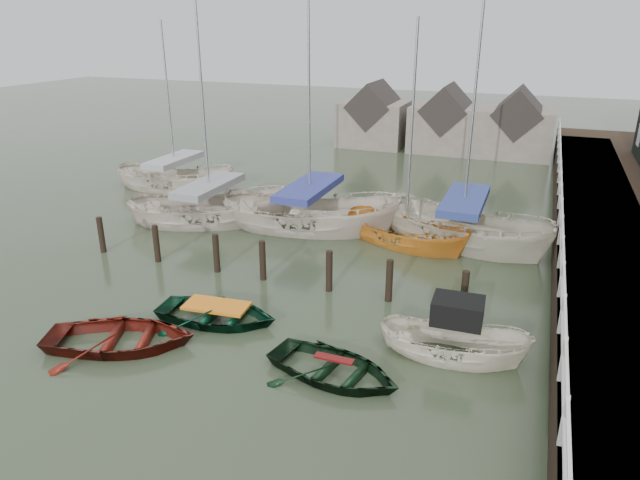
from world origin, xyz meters
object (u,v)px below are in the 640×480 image
at_px(motorboat, 453,353).
at_px(sailboat_c, 405,243).
at_px(sailboat_e, 177,188).
at_px(rowboat_red, 122,346).
at_px(rowboat_green, 218,321).
at_px(rowboat_dkgreen, 334,377).
at_px(sailboat_b, 310,227).
at_px(sailboat_d, 461,241).
at_px(sailboat_a, 211,220).

relative_size(motorboat, sailboat_c, 0.42).
relative_size(motorboat, sailboat_e, 0.42).
bearing_deg(sailboat_c, rowboat_red, 173.11).
bearing_deg(rowboat_green, rowboat_red, 136.21).
bearing_deg(rowboat_dkgreen, sailboat_c, 13.16).
bearing_deg(sailboat_b, rowboat_red, 164.71).
distance_m(sailboat_b, sailboat_e, 9.31).
distance_m(rowboat_red, rowboat_dkgreen, 5.92).
distance_m(sailboat_b, sailboat_d, 6.28).
bearing_deg(sailboat_b, rowboat_dkgreen, -163.42).
relative_size(rowboat_green, sailboat_e, 0.38).
bearing_deg(rowboat_dkgreen, sailboat_d, 1.81).
distance_m(sailboat_d, sailboat_e, 15.23).
distance_m(rowboat_red, sailboat_e, 15.60).
height_order(motorboat, sailboat_e, sailboat_e).
relative_size(motorboat, sailboat_b, 0.31).
bearing_deg(rowboat_red, sailboat_e, 7.96).
bearing_deg(motorboat, sailboat_b, 40.48).
xyz_separation_m(rowboat_red, rowboat_green, (1.71, 2.17, 0.00)).
distance_m(rowboat_green, rowboat_dkgreen, 4.39).
xyz_separation_m(rowboat_green, sailboat_a, (-4.84, 7.60, 0.06)).
bearing_deg(sailboat_a, rowboat_red, 173.68).
distance_m(rowboat_green, sailboat_e, 14.76).
bearing_deg(sailboat_c, sailboat_d, -44.93).
bearing_deg(sailboat_a, motorboat, -145.24).
relative_size(rowboat_dkgreen, sailboat_d, 0.27).
height_order(motorboat, sailboat_a, sailboat_a).
relative_size(rowboat_red, sailboat_a, 0.37).
bearing_deg(rowboat_green, sailboat_e, 33.58).
xyz_separation_m(sailboat_b, sailboat_e, (-8.80, 3.03, -0.00)).
relative_size(rowboat_red, sailboat_e, 0.42).
height_order(sailboat_b, sailboat_d, sailboat_b).
distance_m(rowboat_dkgreen, sailboat_e, 18.62).
relative_size(sailboat_a, sailboat_e, 1.14).
bearing_deg(sailboat_b, sailboat_a, 92.19).
height_order(rowboat_red, sailboat_d, sailboat_d).
bearing_deg(sailboat_b, sailboat_e, 62.28).
xyz_separation_m(rowboat_red, sailboat_a, (-3.12, 9.76, 0.06)).
relative_size(rowboat_green, sailboat_c, 0.38).
height_order(motorboat, sailboat_b, sailboat_b).
relative_size(rowboat_green, sailboat_b, 0.28).
bearing_deg(rowboat_dkgreen, sailboat_a, 55.44).
height_order(rowboat_red, sailboat_a, sailboat_a).
height_order(rowboat_green, sailboat_e, sailboat_e).
relative_size(rowboat_red, sailboat_b, 0.31).
xyz_separation_m(rowboat_green, sailboat_b, (-0.50, 8.44, 0.06)).
xyz_separation_m(rowboat_dkgreen, sailboat_d, (1.59, 10.49, 0.06)).
distance_m(motorboat, sailboat_d, 8.57).
distance_m(rowboat_dkgreen, motorboat, 3.28).
distance_m(rowboat_red, sailboat_d, 13.51).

